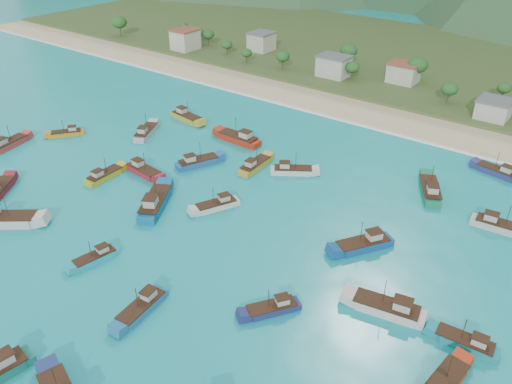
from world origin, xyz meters
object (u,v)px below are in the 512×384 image
Objects in this scene: boat_16 at (67,134)px; boat_25 at (217,206)px; boat_1 at (292,171)px; boat_31 at (255,166)px; boat_17 at (388,309)px; boat_22 at (500,227)px; boat_11 at (187,117)px; boat_32 at (96,258)px; boat_0 at (144,171)px; boat_28 at (146,133)px; boat_20 at (198,162)px; boat_23 at (430,191)px; boat_14 at (9,144)px; boat_8 at (155,203)px; boat_24 at (239,139)px; boat_3 at (466,343)px; boat_27 at (273,309)px; boat_5 at (364,245)px; boat_30 at (498,172)px; boat_15 at (142,308)px; boat_13 at (5,220)px.

boat_25 is at bearing -145.40° from boat_16.
boat_1 is 0.96× the size of boat_31.
boat_22 is (8.21, 34.13, -0.08)m from boat_17.
boat_11 is at bearing -96.76° from boat_22.
boat_32 is at bearing 37.55° from boat_11.
boat_28 is (-15.87, 15.29, 0.04)m from boat_0.
boat_23 reaches higher than boat_20.
boat_23 reaches higher than boat_14.
boat_8 is (12.89, -8.50, 0.29)m from boat_0.
boat_1 is at bearing -124.93° from boat_16.
boat_0 is at bearing -74.74° from boat_22.
boat_24 reaches higher than boat_20.
boat_8 is at bearing -49.62° from boat_20.
boat_11 is 87.23m from boat_17.
boat_23 reaches higher than boat_22.
boat_14 is at bearing 81.08° from boat_17.
boat_25 reaches higher than boat_3.
boat_14 is 58.30m from boat_32.
boat_8 is at bearing -106.38° from boat_31.
boat_31 reaches higher than boat_25.
boat_23 is 0.98× the size of boat_24.
boat_23 is 74.46m from boat_28.
boat_11 reaches higher than boat_31.
boat_25 reaches higher than boat_27.
boat_5 is at bearing 100.15° from boat_0.
boat_20 is 70.57m from boat_30.
boat_27 is at bearing 178.50° from boat_30.
boat_20 is (-69.17, 18.30, 0.17)m from boat_3.
boat_25 is at bearing -92.05° from boat_32.
boat_16 reaches higher than boat_32.
boat_16 is 0.76× the size of boat_20.
boat_1 is at bearing -90.07° from boat_15.
boat_11 is at bearing -2.25° from boat_27.
boat_1 is 9.07m from boat_31.
boat_13 is 43.55m from boat_20.
boat_16 is 0.71× the size of boat_17.
boat_17 is 1.35× the size of boat_27.
boat_20 reaches higher than boat_16.
boat_16 is at bearing 80.83° from boat_3.
boat_32 is at bearing 104.36° from boat_3.
boat_32 is at bearing -46.17° from boat_1.
boat_17 is at bearing -148.09° from boat_16.
boat_0 reaches higher than boat_25.
boat_14 is 59.44m from boat_24.
boat_11 is at bearing -49.80° from boat_32.
boat_8 reaches higher than boat_13.
boat_0 is 45.37m from boat_15.
boat_0 is 0.80× the size of boat_8.
boat_30 reaches higher than boat_32.
boat_3 is 11.91m from boat_17.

